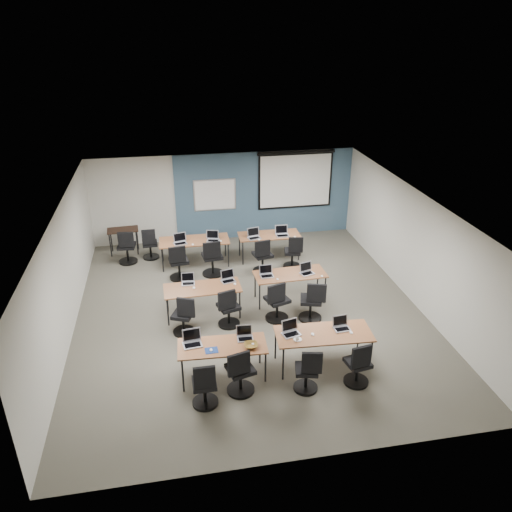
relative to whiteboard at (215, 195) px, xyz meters
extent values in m
cube|color=#6B6354|center=(0.30, -4.43, -1.45)|extent=(8.00, 9.00, 0.02)
cube|color=white|center=(0.30, -4.43, 1.25)|extent=(8.00, 9.00, 0.02)
cube|color=beige|center=(0.30, 0.07, -0.10)|extent=(8.00, 0.04, 2.70)
cube|color=beige|center=(0.30, -8.93, -0.10)|extent=(8.00, 0.04, 2.70)
cube|color=beige|center=(-3.70, -4.43, -0.10)|extent=(0.04, 9.00, 2.70)
cube|color=beige|center=(4.30, -4.43, -0.10)|extent=(0.04, 9.00, 2.70)
cube|color=#3D5977|center=(1.55, 0.04, -0.10)|extent=(5.50, 0.04, 2.70)
cube|color=silver|center=(0.00, 0.00, 0.00)|extent=(1.28, 0.02, 0.98)
cube|color=white|center=(0.00, -0.01, 0.00)|extent=(1.20, 0.02, 0.90)
cube|color=black|center=(2.50, -0.02, 0.35)|extent=(2.32, 0.03, 1.82)
cube|color=white|center=(2.50, -0.03, 0.31)|extent=(2.20, 0.02, 1.62)
cylinder|color=black|center=(2.50, -0.03, 1.19)|extent=(2.40, 0.10, 0.10)
cube|color=#9C7240|center=(-0.61, -6.69, -0.73)|extent=(1.67, 0.70, 0.03)
cylinder|color=black|center=(-1.39, -6.98, -1.10)|extent=(0.04, 0.04, 0.70)
cylinder|color=black|center=(0.16, -6.98, -1.10)|extent=(0.04, 0.04, 0.70)
cylinder|color=black|center=(-1.39, -6.40, -1.10)|extent=(0.04, 0.04, 0.70)
cylinder|color=black|center=(0.16, -6.40, -1.10)|extent=(0.04, 0.04, 0.70)
cube|color=#A4723F|center=(1.39, -6.64, -0.73)|extent=(1.89, 0.79, 0.03)
cylinder|color=black|center=(0.51, -6.97, -1.10)|extent=(0.04, 0.04, 0.70)
cylinder|color=black|center=(2.27, -6.97, -1.10)|extent=(0.04, 0.04, 0.70)
cylinder|color=black|center=(0.51, -6.31, -1.10)|extent=(0.04, 0.04, 0.70)
cylinder|color=black|center=(2.27, -6.31, -1.10)|extent=(0.04, 0.04, 0.70)
cube|color=#A56A43|center=(-0.79, -4.38, -0.73)|extent=(1.75, 0.73, 0.03)
cylinder|color=black|center=(-1.60, -4.68, -1.10)|extent=(0.04, 0.04, 0.70)
cylinder|color=black|center=(0.03, -4.68, -1.10)|extent=(0.04, 0.04, 0.70)
cylinder|color=black|center=(-1.60, -4.07, -1.10)|extent=(0.04, 0.04, 0.70)
cylinder|color=black|center=(0.03, -4.07, -1.10)|extent=(0.04, 0.04, 0.70)
cube|color=#925D2F|center=(1.35, -4.08, -0.73)|extent=(1.73, 0.72, 0.03)
cylinder|color=black|center=(0.55, -4.38, -1.10)|extent=(0.04, 0.04, 0.70)
cylinder|color=black|center=(2.15, -4.38, -1.10)|extent=(0.04, 0.04, 0.70)
cylinder|color=black|center=(0.55, -3.78, -1.10)|extent=(0.04, 0.04, 0.70)
cylinder|color=black|center=(2.15, -3.78, -1.10)|extent=(0.04, 0.04, 0.70)
cube|color=#985B26|center=(-0.78, -1.65, -0.73)|extent=(1.92, 0.80, 0.03)
cylinder|color=black|center=(-1.68, -1.99, -1.10)|extent=(0.04, 0.04, 0.70)
cylinder|color=black|center=(0.12, -1.99, -1.10)|extent=(0.04, 0.04, 0.70)
cylinder|color=black|center=(-1.68, -1.31, -1.10)|extent=(0.04, 0.04, 0.70)
cylinder|color=black|center=(0.12, -1.31, -1.10)|extent=(0.04, 0.04, 0.70)
cube|color=#905E32|center=(1.34, -1.65, -0.73)|extent=(1.74, 0.72, 0.03)
cylinder|color=black|center=(0.54, -1.95, -1.10)|extent=(0.04, 0.04, 0.70)
cylinder|color=black|center=(2.15, -1.95, -1.10)|extent=(0.04, 0.04, 0.70)
cylinder|color=black|center=(0.54, -1.34, -1.10)|extent=(0.04, 0.04, 0.70)
cylinder|color=black|center=(2.15, -1.34, -1.10)|extent=(0.04, 0.04, 0.70)
cube|color=#A8A8AC|center=(-1.16, -6.58, -0.71)|extent=(0.35, 0.26, 0.02)
cube|color=black|center=(-1.16, -6.60, -0.70)|extent=(0.30, 0.15, 0.00)
cube|color=#A8A8AC|center=(-1.16, -6.45, -0.57)|extent=(0.35, 0.06, 0.24)
cube|color=black|center=(-1.16, -6.45, -0.57)|extent=(0.31, 0.05, 0.20)
ellipsoid|color=white|center=(-0.83, -6.80, -0.71)|extent=(0.07, 0.10, 0.03)
cylinder|color=black|center=(-1.02, -7.37, -1.42)|extent=(0.47, 0.47, 0.05)
cylinder|color=black|center=(-1.02, -7.37, -1.24)|extent=(0.06, 0.06, 0.42)
cube|color=black|center=(-1.02, -7.37, -0.99)|extent=(0.42, 0.42, 0.08)
cube|color=black|center=(-1.02, -7.57, -0.71)|extent=(0.38, 0.06, 0.44)
cube|color=#B0B1BB|center=(-0.15, -6.57, -0.71)|extent=(0.31, 0.22, 0.02)
cube|color=black|center=(-0.15, -6.59, -0.70)|extent=(0.26, 0.13, 0.00)
cube|color=#B0B1BB|center=(-0.15, -6.45, -0.59)|extent=(0.31, 0.06, 0.21)
cube|color=black|center=(-0.15, -6.46, -0.59)|extent=(0.27, 0.04, 0.17)
ellipsoid|color=white|center=(-0.04, -6.75, -0.71)|extent=(0.07, 0.10, 0.03)
cylinder|color=black|center=(-0.34, -7.15, -1.42)|extent=(0.52, 0.52, 0.05)
cylinder|color=black|center=(-0.34, -7.15, -1.22)|extent=(0.06, 0.06, 0.46)
cube|color=black|center=(-0.34, -7.15, -0.95)|extent=(0.46, 0.46, 0.08)
cube|color=black|center=(-0.40, -7.36, -0.67)|extent=(0.42, 0.06, 0.44)
cube|color=silver|center=(0.75, -6.58, -0.71)|extent=(0.34, 0.25, 0.02)
cube|color=black|center=(0.75, -6.60, -0.70)|extent=(0.29, 0.14, 0.00)
cube|color=silver|center=(0.75, -6.45, -0.58)|extent=(0.34, 0.06, 0.23)
cube|color=black|center=(0.75, -6.46, -0.58)|extent=(0.30, 0.04, 0.19)
ellipsoid|color=white|center=(1.16, -6.66, -0.71)|extent=(0.07, 0.10, 0.04)
cylinder|color=black|center=(0.86, -7.32, -1.42)|extent=(0.46, 0.46, 0.05)
cylinder|color=black|center=(0.86, -7.32, -1.25)|extent=(0.06, 0.06, 0.41)
cube|color=black|center=(0.86, -7.32, -1.00)|extent=(0.41, 0.41, 0.08)
cube|color=black|center=(0.90, -7.50, -0.72)|extent=(0.37, 0.06, 0.44)
cube|color=#B8B8C0|center=(1.78, -6.59, -0.71)|extent=(0.31, 0.23, 0.02)
cube|color=black|center=(1.78, -6.61, -0.70)|extent=(0.27, 0.13, 0.00)
cube|color=#B8B8C0|center=(1.78, -6.46, -0.59)|extent=(0.31, 0.06, 0.22)
cube|color=black|center=(1.78, -6.47, -0.59)|extent=(0.28, 0.04, 0.18)
ellipsoid|color=white|center=(1.92, -6.74, -0.71)|extent=(0.09, 0.12, 0.04)
cylinder|color=black|center=(1.86, -7.32, -1.42)|extent=(0.48, 0.48, 0.05)
cylinder|color=black|center=(1.86, -7.32, -1.24)|extent=(0.06, 0.06, 0.42)
cube|color=black|center=(1.86, -7.32, -0.99)|extent=(0.42, 0.42, 0.08)
cube|color=black|center=(1.83, -7.51, -0.71)|extent=(0.39, 0.06, 0.44)
cube|color=silver|center=(-1.09, -4.16, -0.71)|extent=(0.30, 0.22, 0.02)
cube|color=black|center=(-1.09, -4.18, -0.70)|extent=(0.25, 0.13, 0.00)
cube|color=silver|center=(-1.09, -4.04, -0.59)|extent=(0.30, 0.06, 0.21)
cube|color=black|center=(-1.09, -4.05, -0.59)|extent=(0.26, 0.04, 0.17)
ellipsoid|color=white|center=(-0.98, -4.38, -0.71)|extent=(0.07, 0.11, 0.04)
cylinder|color=black|center=(-1.28, -5.04, -1.42)|extent=(0.48, 0.48, 0.05)
cylinder|color=black|center=(-1.28, -5.04, -1.24)|extent=(0.06, 0.06, 0.42)
cube|color=black|center=(-1.28, -5.04, -0.99)|extent=(0.42, 0.42, 0.08)
cube|color=black|center=(-1.21, -5.21, -0.71)|extent=(0.39, 0.06, 0.44)
cube|color=silver|center=(-0.17, -4.21, -0.71)|extent=(0.32, 0.23, 0.02)
cube|color=black|center=(-0.17, -4.23, -0.70)|extent=(0.27, 0.14, 0.00)
cube|color=silver|center=(-0.17, -4.08, -0.59)|extent=(0.32, 0.06, 0.22)
cube|color=black|center=(-0.17, -4.09, -0.59)|extent=(0.28, 0.04, 0.18)
ellipsoid|color=white|center=(-0.04, -4.38, -0.71)|extent=(0.07, 0.10, 0.04)
cylinder|color=black|center=(-0.26, -4.90, -1.42)|extent=(0.50, 0.50, 0.05)
cylinder|color=black|center=(-0.26, -4.90, -1.23)|extent=(0.06, 0.06, 0.44)
cube|color=black|center=(-0.26, -4.90, -0.97)|extent=(0.44, 0.44, 0.08)
cube|color=black|center=(-0.32, -5.10, -0.69)|extent=(0.40, 0.06, 0.44)
cube|color=#AAAAAA|center=(0.77, -4.12, -0.71)|extent=(0.32, 0.23, 0.02)
cube|color=black|center=(0.77, -4.14, -0.70)|extent=(0.27, 0.14, 0.00)
cube|color=#AAAAAA|center=(0.77, -4.00, -0.59)|extent=(0.32, 0.06, 0.22)
cube|color=black|center=(0.77, -4.01, -0.59)|extent=(0.28, 0.04, 0.18)
ellipsoid|color=white|center=(0.99, -4.33, -0.71)|extent=(0.08, 0.10, 0.03)
cylinder|color=black|center=(0.86, -4.87, -1.42)|extent=(0.54, 0.54, 0.05)
cylinder|color=black|center=(0.86, -4.87, -1.21)|extent=(0.06, 0.06, 0.48)
cube|color=black|center=(0.86, -4.87, -0.93)|extent=(0.48, 0.48, 0.08)
cube|color=black|center=(0.79, -5.07, -0.65)|extent=(0.44, 0.06, 0.44)
cube|color=#ABABAB|center=(1.75, -4.17, -0.71)|extent=(0.32, 0.24, 0.02)
cube|color=black|center=(1.75, -4.19, -0.70)|extent=(0.27, 0.14, 0.00)
cube|color=#ABABAB|center=(1.75, -4.04, -0.59)|extent=(0.32, 0.06, 0.22)
cube|color=black|center=(1.75, -4.05, -0.59)|extent=(0.28, 0.04, 0.18)
ellipsoid|color=white|center=(2.06, -4.37, -0.71)|extent=(0.07, 0.09, 0.03)
cylinder|color=black|center=(1.62, -5.00, -1.42)|extent=(0.53, 0.53, 0.05)
cylinder|color=black|center=(1.62, -5.00, -1.21)|extent=(0.06, 0.06, 0.47)
cube|color=black|center=(1.62, -5.00, -0.94)|extent=(0.47, 0.47, 0.08)
cube|color=black|center=(1.67, -5.21, -0.66)|extent=(0.43, 0.06, 0.44)
cube|color=silver|center=(-1.17, -1.84, -0.71)|extent=(0.35, 0.26, 0.02)
cube|color=black|center=(-1.17, -1.86, -0.70)|extent=(0.30, 0.15, 0.00)
cube|color=silver|center=(-1.17, -1.70, -0.58)|extent=(0.35, 0.06, 0.24)
cube|color=black|center=(-1.17, -1.71, -0.58)|extent=(0.31, 0.05, 0.20)
ellipsoid|color=white|center=(-0.84, -1.97, -0.71)|extent=(0.08, 0.11, 0.04)
cylinder|color=black|center=(-1.25, -2.44, -1.42)|extent=(0.54, 0.54, 0.05)
cylinder|color=black|center=(-1.25, -2.44, -1.21)|extent=(0.06, 0.06, 0.48)
cube|color=black|center=(-1.25, -2.44, -0.93)|extent=(0.48, 0.48, 0.08)
cube|color=black|center=(-1.28, -2.65, -0.65)|extent=(0.44, 0.06, 0.44)
cube|color=#AFAFB8|center=(-0.27, -1.80, -0.71)|extent=(0.34, 0.25, 0.02)
cube|color=black|center=(-0.27, -1.82, -0.70)|extent=(0.29, 0.15, 0.00)
cube|color=#AFAFB8|center=(-0.27, -1.67, -0.58)|extent=(0.34, 0.06, 0.24)
cube|color=black|center=(-0.27, -1.67, -0.58)|extent=(0.30, 0.05, 0.19)
ellipsoid|color=white|center=(-0.07, -1.86, -0.71)|extent=(0.08, 0.11, 0.04)
cylinder|color=black|center=(-0.36, -2.37, -1.42)|extent=(0.57, 0.57, 0.05)
cylinder|color=black|center=(-0.36, -2.37, -1.20)|extent=(0.06, 0.06, 0.51)
cube|color=black|center=(-0.36, -2.37, -0.90)|extent=(0.51, 0.51, 0.08)
cube|color=black|center=(-0.38, -2.60, -0.62)|extent=(0.46, 0.06, 0.44)
cube|color=#B7B7B9|center=(0.88, -1.83, -0.71)|extent=(0.35, 0.26, 0.02)
cube|color=black|center=(0.88, -1.85, -0.70)|extent=(0.30, 0.15, 0.00)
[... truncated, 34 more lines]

